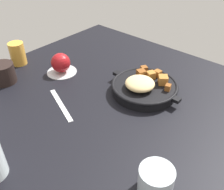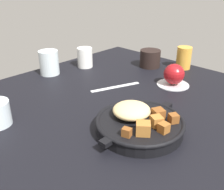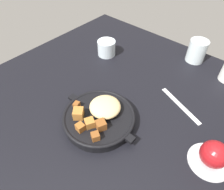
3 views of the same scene
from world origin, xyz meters
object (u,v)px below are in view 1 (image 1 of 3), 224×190
Objects in this scene: cast_iron_skillet at (144,87)px; juice_glass_amber at (18,54)px; coffee_mug_dark at (3,73)px; red_apple at (61,63)px; butter_knife at (61,105)px; water_glass_short at (156,181)px.

cast_iron_skillet is 2.96× the size of juice_glass_amber.
red_apple is at bearing -120.01° from coffee_mug_dark.
cast_iron_skillet is at bearing -103.91° from butter_knife.
water_glass_short is at bearing 128.93° from cast_iron_skillet.
butter_knife is 28.27cm from coffee_mug_dark.
cast_iron_skillet reaches higher than butter_knife.
juice_glass_amber reaches higher than water_glass_short.
coffee_mug_dark is at bearing 30.63° from butter_knife.
coffee_mug_dark is 0.94× the size of juice_glass_amber.
juice_glass_amber reaches higher than butter_knife.
red_apple reaches higher than coffee_mug_dark.
water_glass_short is at bearing -167.87° from butter_knife.
juice_glass_amber is at bearing 9.73° from butter_knife.
cast_iron_skillet is at bearing -146.67° from coffee_mug_dark.
water_glass_short is at bearing 170.19° from juice_glass_amber.
red_apple reaches higher than water_glass_short.
water_glass_short is at bearing 160.54° from red_apple.
coffee_mug_dark reaches higher than water_glass_short.
cast_iron_skillet is at bearing -162.99° from red_apple.
butter_knife is 42.78cm from water_glass_short.
red_apple is 0.86× the size of coffee_mug_dark.
juice_glass_amber is (8.50, -11.86, 0.99)cm from coffee_mug_dark.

